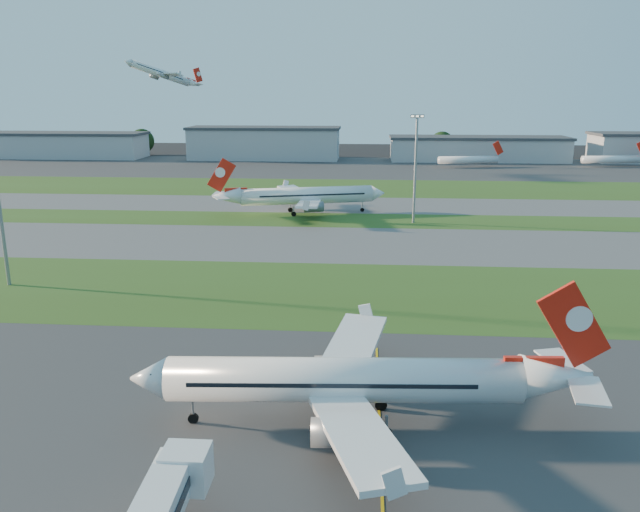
# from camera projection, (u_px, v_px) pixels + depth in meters

# --- Properties ---
(ground) EXTENTS (700.00, 700.00, 0.00)m
(ground) POSITION_uv_depth(u_px,v_px,m) (318.00, 499.00, 48.55)
(ground) COLOR black
(ground) RESTS_ON ground
(apron_near) EXTENTS (300.00, 70.00, 0.01)m
(apron_near) POSITION_uv_depth(u_px,v_px,m) (318.00, 499.00, 48.55)
(apron_near) COLOR #333335
(apron_near) RESTS_ON ground
(grass_strip_a) EXTENTS (300.00, 34.00, 0.01)m
(grass_strip_a) POSITION_uv_depth(u_px,v_px,m) (343.00, 293.00, 98.72)
(grass_strip_a) COLOR #34511B
(grass_strip_a) RESTS_ON ground
(taxiway_a) EXTENTS (300.00, 32.00, 0.01)m
(taxiway_a) POSITION_uv_depth(u_px,v_px,m) (349.00, 244.00, 130.55)
(taxiway_a) COLOR #515154
(taxiway_a) RESTS_ON ground
(grass_strip_b) EXTENTS (300.00, 18.00, 0.01)m
(grass_strip_b) POSITION_uv_depth(u_px,v_px,m) (352.00, 220.00, 154.67)
(grass_strip_b) COLOR #34511B
(grass_strip_b) RESTS_ON ground
(taxiway_b) EXTENTS (300.00, 26.00, 0.01)m
(taxiway_b) POSITION_uv_depth(u_px,v_px,m) (354.00, 205.00, 175.90)
(taxiway_b) COLOR #515154
(taxiway_b) RESTS_ON ground
(grass_strip_c) EXTENTS (300.00, 40.00, 0.01)m
(grass_strip_c) POSITION_uv_depth(u_px,v_px,m) (356.00, 188.00, 207.73)
(grass_strip_c) COLOR #34511B
(grass_strip_c) RESTS_ON ground
(apron_far) EXTENTS (400.00, 80.00, 0.01)m
(apron_far) POSITION_uv_depth(u_px,v_px,m) (358.00, 167.00, 265.61)
(apron_far) COLOR #333335
(apron_far) RESTS_ON ground
(yellow_line) EXTENTS (0.25, 60.00, 0.02)m
(yellow_line) POSITION_uv_depth(u_px,v_px,m) (382.00, 502.00, 48.20)
(yellow_line) COLOR gold
(yellow_line) RESTS_ON ground
(airliner_parked) EXTENTS (41.08, 34.79, 12.81)m
(airliner_parked) POSITION_uv_depth(u_px,v_px,m) (347.00, 381.00, 58.38)
(airliner_parked) COLOR white
(airliner_parked) RESTS_ON ground
(airliner_taxiing) EXTENTS (41.82, 35.10, 13.33)m
(airliner_taxiing) POSITION_uv_depth(u_px,v_px,m) (305.00, 196.00, 161.97)
(airliner_taxiing) COLOR white
(airliner_taxiing) RESTS_ON ground
(airliner_departing) EXTENTS (24.40, 22.03, 9.73)m
(airliner_departing) POSITION_uv_depth(u_px,v_px,m) (161.00, 73.00, 251.14)
(airliner_departing) COLOR white
(mini_jet_near) EXTENTS (28.29, 8.73, 9.48)m
(mini_jet_near) POSITION_uv_depth(u_px,v_px,m) (469.00, 160.00, 264.00)
(mini_jet_near) COLOR white
(mini_jet_near) RESTS_ON ground
(mini_jet_far) EXTENTS (28.48, 7.46, 9.48)m
(mini_jet_far) POSITION_uv_depth(u_px,v_px,m) (612.00, 159.00, 265.88)
(mini_jet_far) COLOR white
(mini_jet_far) RESTS_ON ground
(light_mast_centre) EXTENTS (3.20, 0.70, 25.80)m
(light_mast_centre) POSITION_uv_depth(u_px,v_px,m) (416.00, 162.00, 147.92)
(light_mast_centre) COLOR gray
(light_mast_centre) RESTS_ON ground
(hangar_far_west) EXTENTS (91.80, 23.00, 12.20)m
(hangar_far_west) POSITION_uv_depth(u_px,v_px,m) (51.00, 145.00, 303.64)
(hangar_far_west) COLOR gray
(hangar_far_west) RESTS_ON ground
(hangar_west) EXTENTS (71.40, 23.00, 15.20)m
(hangar_west) POSITION_uv_depth(u_px,v_px,m) (265.00, 143.00, 295.81)
(hangar_west) COLOR gray
(hangar_west) RESTS_ON ground
(hangar_east) EXTENTS (81.60, 23.00, 11.20)m
(hangar_east) POSITION_uv_depth(u_px,v_px,m) (478.00, 149.00, 289.23)
(hangar_east) COLOR gray
(hangar_east) RESTS_ON ground
(tree_west) EXTENTS (12.10, 12.10, 13.20)m
(tree_west) POSITION_uv_depth(u_px,v_px,m) (142.00, 141.00, 315.02)
(tree_west) COLOR black
(tree_west) RESTS_ON ground
(tree_mid_west) EXTENTS (9.90, 9.90, 10.80)m
(tree_mid_west) POSITION_uv_depth(u_px,v_px,m) (319.00, 145.00, 305.11)
(tree_mid_west) COLOR black
(tree_mid_west) RESTS_ON ground
(tree_mid_east) EXTENTS (11.55, 11.55, 12.60)m
(tree_mid_east) POSITION_uv_depth(u_px,v_px,m) (442.00, 143.00, 303.50)
(tree_mid_east) COLOR black
(tree_mid_east) RESTS_ON ground
(tree_east) EXTENTS (10.45, 10.45, 11.40)m
(tree_east) POSITION_uv_depth(u_px,v_px,m) (602.00, 146.00, 296.42)
(tree_east) COLOR black
(tree_east) RESTS_ON ground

